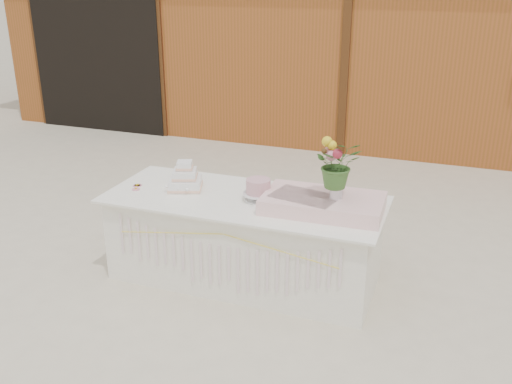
# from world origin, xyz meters

# --- Properties ---
(ground) EXTENTS (80.00, 80.00, 0.00)m
(ground) POSITION_xyz_m (0.00, 0.00, 0.00)
(ground) COLOR beige
(ground) RESTS_ON ground
(barn) EXTENTS (12.60, 4.60, 3.30)m
(barn) POSITION_xyz_m (-0.01, 5.99, 1.68)
(barn) COLOR brown
(barn) RESTS_ON ground
(cake_table) EXTENTS (2.40, 1.00, 0.77)m
(cake_table) POSITION_xyz_m (0.00, -0.00, 0.39)
(cake_table) COLOR white
(cake_table) RESTS_ON ground
(wedding_cake) EXTENTS (0.37, 0.37, 0.26)m
(wedding_cake) POSITION_xyz_m (-0.58, 0.04, 0.86)
(wedding_cake) COLOR white
(wedding_cake) RESTS_ON cake_table
(pink_cake_stand) EXTENTS (0.26, 0.26, 0.19)m
(pink_cake_stand) POSITION_xyz_m (0.13, -0.00, 0.88)
(pink_cake_stand) COLOR silver
(pink_cake_stand) RESTS_ON cake_table
(satin_runner) EXTENTS (0.98, 0.59, 0.12)m
(satin_runner) POSITION_xyz_m (0.69, -0.02, 0.83)
(satin_runner) COLOR #F6C9C5
(satin_runner) RESTS_ON cake_table
(flower_vase) EXTENTS (0.10, 0.10, 0.14)m
(flower_vase) POSITION_xyz_m (0.80, -0.02, 0.96)
(flower_vase) COLOR silver
(flower_vase) RESTS_ON satin_runner
(bouquet) EXTENTS (0.44, 0.42, 0.39)m
(bouquet) POSITION_xyz_m (0.80, -0.02, 1.23)
(bouquet) COLOR #355E25
(bouquet) RESTS_ON flower_vase
(loose_flowers) EXTENTS (0.22, 0.37, 0.02)m
(loose_flowers) POSITION_xyz_m (-1.04, 0.00, 0.78)
(loose_flowers) COLOR pink
(loose_flowers) RESTS_ON cake_table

